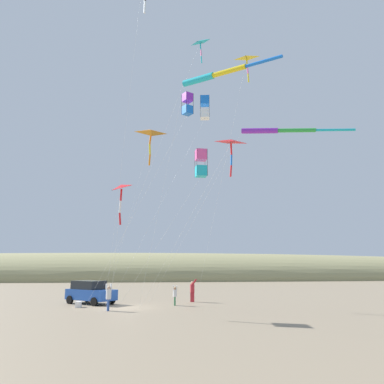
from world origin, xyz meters
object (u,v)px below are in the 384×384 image
cooler_box (78,304)px  person_child_grey_jacket (175,294)px  kite_windsock_magenta_far_left (279,131)px  kite_box_orange_high_right (187,104)px  person_adult_flyer (192,289)px  kite_delta_green_low_center (121,188)px  kite_delta_rainbow_low_near (231,143)px  kite_box_long_streamer_left (201,163)px  kite_delta_long_streamer_right (151,133)px  kite_windsock_white_trailing (214,75)px  person_child_green_jacket (109,296)px  parked_car (90,292)px  kite_delta_purple_drifting (247,58)px  kite_box_small_distant (205,108)px  kite_delta_red_high_left (200,43)px

cooler_box → person_child_grey_jacket: person_child_grey_jacket is taller
kite_windsock_magenta_far_left → kite_box_orange_high_right: bearing=-61.2°
person_adult_flyer → kite_box_orange_high_right: size_ratio=0.14×
person_child_grey_jacket → kite_delta_green_low_center: kite_delta_green_low_center is taller
kite_delta_rainbow_low_near → kite_box_long_streamer_left: bearing=-156.1°
kite_delta_long_streamer_right → kite_delta_rainbow_low_near: (11.30, 4.87, -4.50)m
kite_windsock_white_trailing → kite_delta_rainbow_low_near: 6.72m
cooler_box → kite_delta_rainbow_low_near: (8.83, 10.03, 10.21)m
person_child_green_jacket → kite_delta_long_streamer_right: (-4.99, 2.69, 13.91)m
parked_car → kite_box_long_streamer_left: kite_box_long_streamer_left is taller
person_adult_flyer → kite_delta_purple_drifting: (7.22, 3.45, 17.91)m
cooler_box → kite_delta_green_low_center: bearing=38.0°
parked_car → kite_box_small_distant: size_ratio=0.24×
kite_box_small_distant → kite_delta_green_low_center: (6.53, -6.92, -9.13)m
parked_car → person_adult_flyer: bearing=95.0°
kite_windsock_magenta_far_left → kite_box_small_distant: bearing=-151.2°
person_adult_flyer → kite_box_orange_high_right: (12.35, -1.69, 11.55)m
person_child_green_jacket → kite_delta_rainbow_low_near: kite_delta_rainbow_low_near is taller
cooler_box → person_child_green_jacket: bearing=44.3°
kite_delta_green_low_center → kite_box_long_streamer_left: bearing=73.7°
kite_delta_long_streamer_right → kite_delta_green_low_center: size_ratio=1.76×
kite_box_small_distant → kite_delta_red_high_left: bearing=-10.9°
kite_delta_long_streamer_right → kite_delta_red_high_left: (7.68, 3.47, 4.32)m
kite_box_orange_high_right → kite_windsock_white_trailing: 5.55m
kite_delta_long_streamer_right → kite_delta_purple_drifting: 10.59m
kite_box_long_streamer_left → kite_windsock_white_trailing: kite_windsock_white_trailing is taller
kite_delta_rainbow_low_near → person_adult_flyer: bearing=-175.2°
kite_box_small_distant → kite_windsock_magenta_far_left: kite_box_small_distant is taller
kite_delta_purple_drifting → kite_delta_red_high_left: bearing=-73.0°
parked_car → kite_delta_red_high_left: size_ratio=0.23×
kite_box_small_distant → kite_delta_red_high_left: (7.67, -1.48, 1.67)m
kite_delta_red_high_left → kite_windsock_white_trailing: (0.62, 0.96, -2.83)m
person_adult_flyer → person_child_grey_jacket: (2.73, -1.70, -0.20)m
kite_windsock_white_trailing → kite_box_small_distant: bearing=176.4°
kite_delta_purple_drifting → kite_windsock_white_trailing: size_ratio=1.15×
parked_car → kite_delta_rainbow_low_near: kite_delta_rainbow_low_near is taller
parked_car → kite_delta_red_high_left: kite_delta_red_high_left is taller
kite_box_orange_high_right → kite_box_small_distant: bearing=166.6°
kite_delta_long_streamer_right → person_adult_flyer: bearing=100.4°
kite_box_orange_high_right → kite_delta_purple_drifting: bearing=135.0°
person_child_grey_jacket → kite_windsock_magenta_far_left: bearing=50.8°
person_child_green_jacket → kite_windsock_white_trailing: bearing=65.1°
cooler_box → kite_box_long_streamer_left: size_ratio=0.06×
kite_windsock_magenta_far_left → kite_box_orange_high_right: 8.03m
cooler_box → kite_windsock_white_trailing: size_ratio=0.04×
kite_box_orange_high_right → kite_windsock_white_trailing: size_ratio=0.79×
kite_box_small_distant → kite_box_orange_high_right: size_ratio=1.41×
kite_delta_red_high_left → kite_box_orange_high_right: bearing=-18.1°
cooler_box → kite_windsock_white_trailing: (5.83, 9.58, 16.20)m
kite_delta_long_streamer_right → parked_car: bearing=-89.6°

